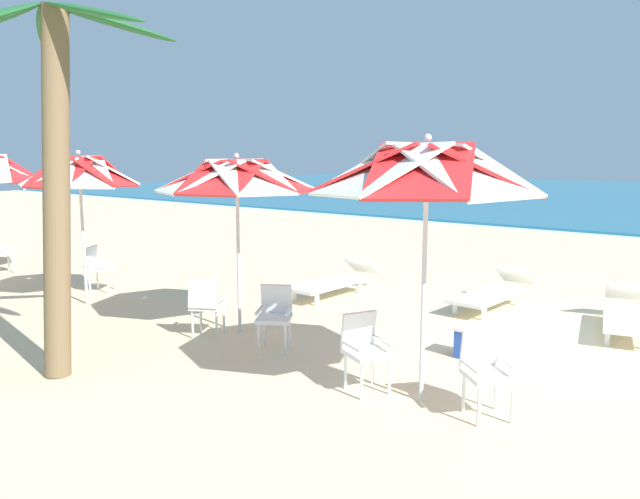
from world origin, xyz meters
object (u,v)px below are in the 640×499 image
at_px(plastic_chair_0, 364,347).
at_px(plastic_chair_1, 486,368).
at_px(beach_umbrella_1, 237,177).
at_px(plastic_chair_3, 206,303).
at_px(plastic_chair_4, 98,266).
at_px(cooler_box, 476,343).
at_px(sun_lounger_3, 335,280).
at_px(palm_tree_0, 55,150).
at_px(sun_lounger_2, 494,292).
at_px(beach_umbrella_0, 427,171).
at_px(plastic_chair_2, 275,313).
at_px(sun_lounger_1, 627,313).
at_px(beach_umbrella_2, 79,173).

bearing_deg(plastic_chair_0, plastic_chair_1, 7.49).
height_order(beach_umbrella_1, plastic_chair_3, beach_umbrella_1).
relative_size(plastic_chair_1, plastic_chair_4, 1.00).
bearing_deg(cooler_box, sun_lounger_3, 153.56).
bearing_deg(palm_tree_0, sun_lounger_2, 65.11).
distance_m(plastic_chair_4, palm_tree_0, 5.01).
relative_size(beach_umbrella_0, beach_umbrella_1, 1.08).
height_order(plastic_chair_0, beach_umbrella_1, beach_umbrella_1).
height_order(beach_umbrella_0, sun_lounger_2, beach_umbrella_0).
xyz_separation_m(plastic_chair_2, cooler_box, (2.29, 1.30, -0.30)).
bearing_deg(plastic_chair_1, plastic_chair_2, 174.63).
xyz_separation_m(sun_lounger_2, palm_tree_0, (-2.83, -6.11, 2.37)).
relative_size(beach_umbrella_0, plastic_chair_1, 3.25).
bearing_deg(plastic_chair_3, sun_lounger_1, 40.09).
bearing_deg(cooler_box, beach_umbrella_0, -86.35).
height_order(sun_lounger_2, palm_tree_0, palm_tree_0).
bearing_deg(plastic_chair_2, plastic_chair_4, 173.41).
relative_size(sun_lounger_2, sun_lounger_3, 1.01).
bearing_deg(palm_tree_0, plastic_chair_4, 142.62).
distance_m(sun_lounger_1, sun_lounger_2, 2.12).
height_order(plastic_chair_1, sun_lounger_1, plastic_chair_1).
relative_size(beach_umbrella_1, beach_umbrella_2, 0.98).
relative_size(beach_umbrella_0, plastic_chair_2, 3.25).
bearing_deg(plastic_chair_1, cooler_box, 116.31).
bearing_deg(plastic_chair_4, plastic_chair_0, -8.80).
xyz_separation_m(plastic_chair_0, plastic_chair_2, (-1.74, 0.47, 0.00)).
bearing_deg(palm_tree_0, plastic_chair_1, 22.81).
distance_m(plastic_chair_0, plastic_chair_4, 6.80).
distance_m(beach_umbrella_1, plastic_chair_2, 2.02).
xyz_separation_m(plastic_chair_1, sun_lounger_2, (-1.64, 4.23, -0.22)).
distance_m(plastic_chair_3, sun_lounger_1, 6.15).
relative_size(plastic_chair_4, sun_lounger_2, 0.40).
xyz_separation_m(beach_umbrella_1, plastic_chair_2, (0.93, -0.27, -1.77)).
distance_m(beach_umbrella_1, plastic_chair_3, 1.84).
distance_m(beach_umbrella_0, plastic_chair_2, 3.11).
bearing_deg(beach_umbrella_2, beach_umbrella_1, 6.74).
height_order(plastic_chair_3, beach_umbrella_2, beach_umbrella_2).
distance_m(beach_umbrella_2, cooler_box, 7.04).
distance_m(plastic_chair_3, sun_lounger_2, 4.87).
xyz_separation_m(plastic_chair_1, beach_umbrella_2, (-7.36, 0.16, 1.77)).
distance_m(sun_lounger_1, palm_tree_0, 8.09).
xyz_separation_m(beach_umbrella_2, plastic_chair_4, (-0.70, 0.70, -1.77)).
xyz_separation_m(plastic_chair_3, sun_lounger_3, (-0.10, 3.24, -0.22)).
bearing_deg(plastic_chair_3, beach_umbrella_2, 179.07).
xyz_separation_m(plastic_chair_0, beach_umbrella_2, (-6.02, 0.34, 1.77)).
xyz_separation_m(sun_lounger_1, palm_tree_0, (-4.95, -5.95, 2.37)).
xyz_separation_m(plastic_chair_1, plastic_chair_4, (-8.06, 0.86, 0.00)).
bearing_deg(sun_lounger_3, plastic_chair_0, -49.70).
bearing_deg(plastic_chair_2, plastic_chair_3, -171.15).
height_order(plastic_chair_1, cooler_box, plastic_chair_1).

